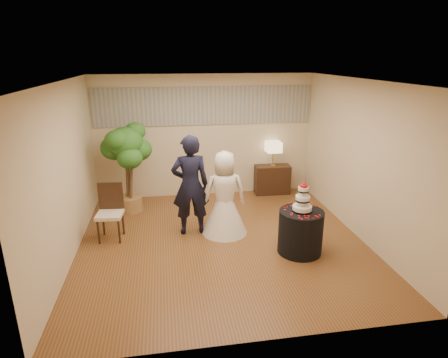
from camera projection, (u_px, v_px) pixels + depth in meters
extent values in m
cube|color=brown|center=(222.00, 242.00, 6.71)|extent=(5.00, 5.00, 0.00)
cube|color=white|center=(222.00, 81.00, 5.83)|extent=(5.00, 5.00, 0.00)
cube|color=beige|center=(205.00, 137.00, 8.61)|extent=(5.00, 0.06, 2.80)
cube|color=beige|center=(259.00, 233.00, 3.93)|extent=(5.00, 0.06, 2.80)
cube|color=beige|center=(65.00, 174.00, 5.89)|extent=(0.06, 5.00, 2.80)
cube|color=beige|center=(361.00, 161.00, 6.65)|extent=(0.06, 5.00, 2.80)
cube|color=gray|center=(205.00, 106.00, 8.37)|extent=(4.90, 0.02, 0.85)
imported|color=black|center=(190.00, 185.00, 6.79)|extent=(0.70, 0.48, 1.87)
imported|color=white|center=(225.00, 193.00, 6.83)|extent=(0.87, 0.87, 1.57)
cylinder|color=black|center=(300.00, 232.00, 6.26)|extent=(0.90, 0.90, 0.74)
cube|color=#301E11|center=(272.00, 180.00, 8.97)|extent=(0.84, 0.40, 0.69)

